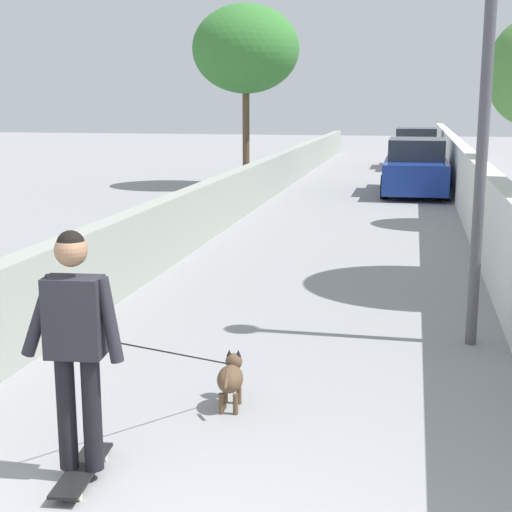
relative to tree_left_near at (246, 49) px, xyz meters
name	(u,v)px	position (x,y,z in m)	size (l,w,h in m)	color
ground_plane	(353,216)	(-5.00, -3.61, -4.04)	(80.00, 80.00, 0.00)	gray
wall_left	(224,201)	(-7.00, -1.07, -3.51)	(48.00, 0.30, 1.05)	#999E93
fence_right	(476,198)	(-7.00, -6.14, -3.31)	(48.00, 0.30, 1.46)	silver
tree_left_near	(246,49)	(0.00, 0.00, 0.00)	(3.13, 3.13, 5.33)	brown
lamp_post	(487,67)	(-13.98, -5.59, -1.13)	(0.36, 0.36, 4.24)	#4C4C51
skateboard	(82,470)	(-17.59, -2.74, -3.97)	(0.82, 0.28, 0.08)	black
person_skateboarder	(75,333)	(-17.59, -2.74, -2.98)	(0.26, 0.71, 1.67)	black
dog	(230,377)	(-16.17, -3.45, -3.77)	(1.70, 0.85, 1.06)	brown
car_near	(416,168)	(-0.52, -4.99, -3.33)	(4.28, 1.80, 1.54)	navy
car_far	(416,149)	(7.96, -4.99, -3.33)	(4.21, 1.80, 1.54)	silver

